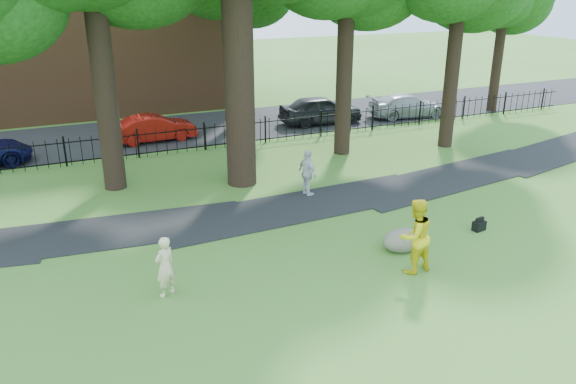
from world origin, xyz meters
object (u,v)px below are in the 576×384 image
man (415,236)px  woman (165,267)px  boulder (402,238)px  red_sedan (155,128)px

man → woman: bearing=-18.0°
man → boulder: 1.47m
woman → boulder: bearing=148.8°
woman → red_sedan: (2.73, 14.43, -0.14)m
red_sedan → boulder: bearing=-167.4°
woman → red_sedan: bearing=-129.4°
boulder → red_sedan: (-4.05, 14.71, 0.30)m
woman → man: 6.45m
woman → boulder: 6.79m
boulder → man: bearing=-112.7°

